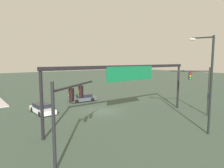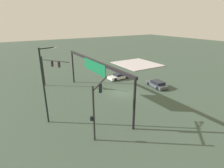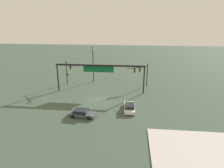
# 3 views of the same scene
# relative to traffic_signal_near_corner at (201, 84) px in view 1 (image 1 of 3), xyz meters

# --- Properties ---
(ground_plane) EXTENTS (191.49, 191.49, 0.00)m
(ground_plane) POSITION_rel_traffic_signal_near_corner_xyz_m (8.50, -8.74, -3.89)
(ground_plane) COLOR #394B3E
(traffic_signal_near_corner) EXTENTS (3.43, 3.79, 5.98)m
(traffic_signal_near_corner) POSITION_rel_traffic_signal_near_corner_xyz_m (0.00, 0.00, 0.00)
(traffic_signal_near_corner) COLOR #262523
(traffic_signal_near_corner) RESTS_ON ground
(traffic_signal_opposite_side) EXTENTS (5.00, 3.65, 5.58)m
(traffic_signal_opposite_side) POSITION_rel_traffic_signal_near_corner_xyz_m (17.82, 0.41, -0.04)
(traffic_signal_opposite_side) COLOR black
(traffic_signal_opposite_side) RESTS_ON ground
(streetlamp_curved_arm) EXTENTS (0.81, 2.16, 9.02)m
(streetlamp_curved_arm) POSITION_rel_traffic_signal_near_corner_xyz_m (5.49, 3.75, 1.25)
(streetlamp_curved_arm) COLOR black
(streetlamp_curved_arm) RESTS_ON ground
(overhead_sign_gantry) EXTENTS (19.72, 0.43, 6.28)m
(overhead_sign_gantry) POSITION_rel_traffic_signal_near_corner_xyz_m (8.43, -3.94, 1.36)
(overhead_sign_gantry) COLOR black
(overhead_sign_gantry) RESTS_ON ground
(sedan_car_approaching) EXTENTS (4.65, 2.41, 1.21)m
(sedan_car_approaching) POSITION_rel_traffic_signal_near_corner_xyz_m (7.47, -16.19, -3.32)
(sedan_car_approaching) COLOR #444A50
(sedan_car_approaching) RESTS_ON ground
(sedan_car_waiting_far) EXTENTS (2.09, 4.74, 1.21)m
(sedan_car_waiting_far) POSITION_rel_traffic_signal_near_corner_xyz_m (15.28, -12.93, -3.32)
(sedan_car_waiting_far) COLOR silver
(sedan_car_waiting_far) RESTS_ON ground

